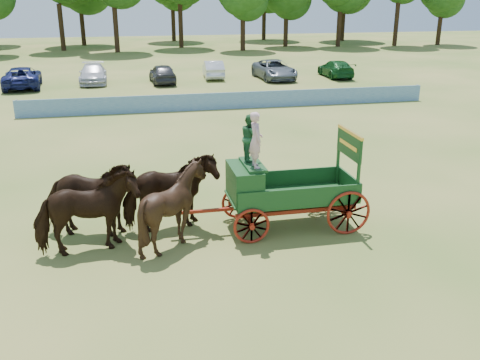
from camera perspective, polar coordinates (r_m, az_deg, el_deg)
The scene contains 8 objects.
ground at distance 18.06m, azimuth 13.73°, elevation -3.94°, with size 160.00×160.00×0.00m, color #A18B48.
horse_lead_left at distance 15.41m, azimuth -16.02°, elevation -3.44°, with size 1.30×2.84×2.40m, color black.
horse_lead_right at distance 16.43m, azimuth -15.82°, elevation -1.98°, with size 1.30×2.84×2.40m, color black.
horse_wheel_left at distance 15.39m, azimuth -7.09°, elevation -2.80°, with size 1.94×2.18×2.41m, color black.
horse_wheel_right at distance 16.42m, azimuth -7.45°, elevation -1.39°, with size 1.30×2.84×2.40m, color black.
farm_dray at distance 16.26m, azimuth 3.14°, elevation 0.03°, with size 6.00×2.00×3.79m.
sponsor_banner at distance 34.10m, azimuth -0.84°, elevation 8.47°, with size 26.00×0.08×1.05m, color #1C5A9A.
parked_cars at distance 44.97m, azimuth -11.15°, elevation 11.09°, with size 38.37×7.07×1.61m.
Camera 1 is at (-7.57, -14.83, 6.98)m, focal length 40.00 mm.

